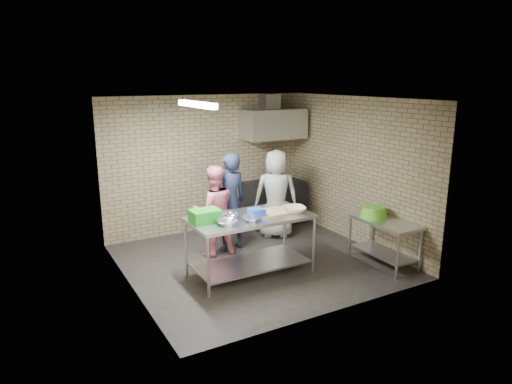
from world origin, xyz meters
TOP-DOWN VIEW (x-y plane):
  - floor at (0.00, 0.00)m, footprint 4.20×4.20m
  - ceiling at (0.00, 0.00)m, footprint 4.20×4.20m
  - back_wall at (0.00, 2.00)m, footprint 4.20×0.06m
  - front_wall at (0.00, -2.00)m, footprint 4.20×0.06m
  - left_wall at (-2.10, 0.00)m, footprint 0.06×4.00m
  - right_wall at (2.10, 0.00)m, footprint 0.06×4.00m
  - prep_table at (-0.34, -0.40)m, footprint 1.91×0.95m
  - side_counter at (1.80, -1.10)m, footprint 0.60×1.20m
  - stove at (1.35, 1.65)m, footprint 1.20×0.70m
  - range_hood at (1.35, 1.70)m, footprint 1.30×0.60m
  - hood_duct at (1.35, 1.85)m, footprint 0.35×0.30m
  - wall_shelf at (1.65, 1.89)m, footprint 0.80×0.20m
  - fluorescent_fixture at (-1.00, 0.00)m, footprint 0.10×1.25m
  - green_crate at (-1.04, -0.28)m, footprint 0.42×0.32m
  - blue_tub at (-0.29, -0.50)m, footprint 0.21×0.21m
  - cutting_board at (0.01, -0.42)m, footprint 0.58×0.44m
  - mixing_bowl_a at (-0.84, -0.60)m, footprint 0.37×0.37m
  - mixing_bowl_b at (-0.64, -0.35)m, footprint 0.28×0.28m
  - mixing_bowl_c at (-0.44, -0.62)m, footprint 0.34×0.34m
  - ceramic_bowl at (0.36, -0.55)m, footprint 0.46×0.46m
  - green_basin at (1.78, -0.85)m, footprint 0.46×0.46m
  - bottle_red at (1.40, 1.89)m, footprint 0.07×0.07m
  - man_navy at (-0.13, 0.72)m, footprint 0.68×0.48m
  - woman_pink at (-0.49, 0.64)m, footprint 0.85×0.71m
  - woman_white at (0.95, 0.93)m, footprint 0.99×0.88m

SIDE VIEW (x-z plane):
  - floor at x=0.00m, z-range 0.00..0.00m
  - side_counter at x=1.80m, z-range 0.00..0.75m
  - stove at x=1.35m, z-range 0.00..0.90m
  - prep_table at x=-0.34m, z-range 0.00..0.95m
  - woman_pink at x=-0.49m, z-range 0.00..1.58m
  - green_basin at x=1.78m, z-range 0.75..0.92m
  - woman_white at x=0.95m, z-range 0.00..1.70m
  - man_navy at x=-0.13m, z-range 0.00..1.77m
  - cutting_board at x=0.01m, z-range 0.95..0.99m
  - mixing_bowl_c at x=-0.44m, z-range 0.95..1.02m
  - mixing_bowl_b at x=-0.64m, z-range 0.95..1.02m
  - mixing_bowl_a at x=-0.84m, z-range 0.95..1.03m
  - ceramic_bowl at x=0.36m, z-range 0.95..1.04m
  - blue_tub at x=-0.29m, z-range 0.95..1.09m
  - green_crate at x=-1.04m, z-range 0.95..1.12m
  - back_wall at x=0.00m, z-range 0.00..2.70m
  - front_wall at x=0.00m, z-range 0.00..2.70m
  - left_wall at x=-2.10m, z-range 0.00..2.70m
  - right_wall at x=2.10m, z-range 0.00..2.70m
  - wall_shelf at x=1.65m, z-range 1.90..1.94m
  - bottle_red at x=1.40m, z-range 1.94..2.12m
  - range_hood at x=1.35m, z-range 1.80..2.40m
  - hood_duct at x=1.35m, z-range 2.40..2.70m
  - fluorescent_fixture at x=-1.00m, z-range 2.60..2.68m
  - ceiling at x=0.00m, z-range 2.70..2.70m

